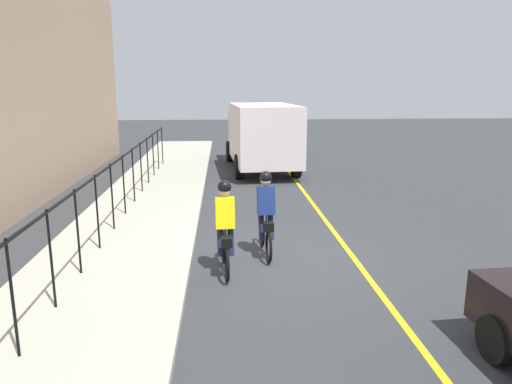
{
  "coord_description": "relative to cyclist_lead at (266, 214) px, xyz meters",
  "views": [
    {
      "loc": [
        -9.75,
        1.11,
        3.6
      ],
      "look_at": [
        1.76,
        0.33,
        1.0
      ],
      "focal_mm": 33.81,
      "sensor_mm": 36.0,
      "label": 1
    }
  ],
  "objects": [
    {
      "name": "sidewalk",
      "position": [
        -0.05,
        3.16,
        -0.84
      ],
      "size": [
        40.0,
        3.2,
        0.15
      ],
      "primitive_type": "cube",
      "color": "#B3B2A2",
      "rests_on": "ground"
    },
    {
      "name": "iron_fence",
      "position": [
        0.95,
        3.56,
        0.38
      ],
      "size": [
        21.14,
        0.04,
        1.6
      ],
      "color": "black",
      "rests_on": "sidewalk"
    },
    {
      "name": "cyclist_follow",
      "position": [
        -0.92,
        0.86,
        0.0
      ],
      "size": [
        1.71,
        0.38,
        1.83
      ],
      "rotation": [
        0.0,
        0.0,
        0.06
      ],
      "color": "black",
      "rests_on": "ground"
    },
    {
      "name": "ground_plane",
      "position": [
        -0.05,
        -0.24,
        -0.91
      ],
      "size": [
        80.0,
        80.0,
        0.0
      ],
      "primitive_type": "plane",
      "color": "#35373A"
    },
    {
      "name": "box_truck_background",
      "position": [
        10.41,
        -0.71,
        0.64
      ],
      "size": [
        6.85,
        2.89,
        2.78
      ],
      "rotation": [
        0.0,
        0.0,
        0.07
      ],
      "color": "silver",
      "rests_on": "ground"
    },
    {
      "name": "lane_line_centre",
      "position": [
        -0.05,
        -1.84,
        -0.91
      ],
      "size": [
        36.0,
        0.12,
        0.01
      ],
      "primitive_type": "cube",
      "color": "yellow",
      "rests_on": "ground"
    },
    {
      "name": "cyclist_lead",
      "position": [
        0.0,
        0.0,
        0.0
      ],
      "size": [
        1.71,
        0.38,
        1.83
      ],
      "rotation": [
        0.0,
        0.0,
        0.06
      ],
      "color": "black",
      "rests_on": "ground"
    }
  ]
}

